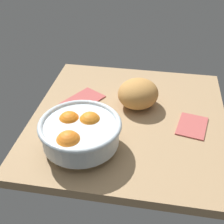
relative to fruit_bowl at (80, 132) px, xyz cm
name	(u,v)px	position (x,y,z in cm)	size (l,w,h in cm)	color
ground_plane	(129,120)	(-17.55, 11.99, -7.60)	(66.82, 63.87, 3.00)	tan
fruit_bowl	(80,132)	(0.00, 0.00, 0.00)	(23.49, 23.49, 10.62)	silver
bread_loaf	(138,94)	(-24.62, 14.12, -1.20)	(14.31, 13.53, 9.80)	#C58A47
napkin_folded	(83,100)	(-24.18, -5.58, -5.65)	(14.62, 9.34, 0.90)	#B7514E
napkin_spare	(192,125)	(-15.77, 32.60, -5.65)	(12.01, 8.76, 0.90)	#BA534F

